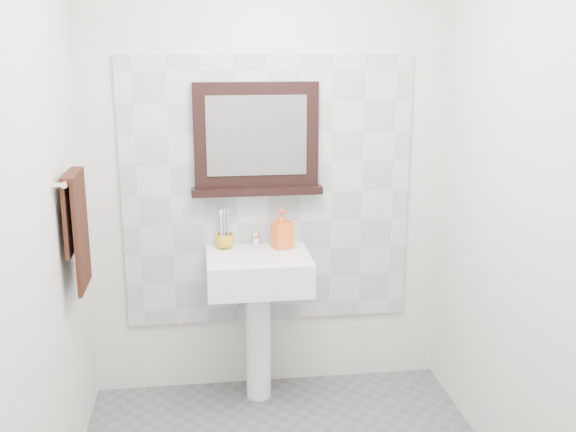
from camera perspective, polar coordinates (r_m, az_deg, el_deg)
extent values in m
cube|color=silver|center=(3.74, -1.73, 3.52)|extent=(2.00, 0.01, 2.50)
cube|color=silver|center=(1.66, 6.26, -10.70)|extent=(2.00, 0.01, 2.50)
cube|color=silver|center=(2.72, -20.64, -1.50)|extent=(0.01, 2.20, 2.50)
cube|color=silver|center=(2.98, 20.07, -0.12)|extent=(0.01, 2.20, 2.50)
cube|color=#AEB8BC|center=(3.75, -1.70, 1.99)|extent=(1.60, 0.02, 1.50)
cylinder|color=white|center=(3.84, -2.53, -10.48)|extent=(0.14, 0.14, 0.68)
cube|color=white|center=(3.62, -2.52, -4.69)|extent=(0.55, 0.44, 0.18)
cylinder|color=silver|center=(3.58, -2.50, -3.66)|extent=(0.32, 0.32, 0.02)
cylinder|color=#4C4C4F|center=(3.58, -2.51, -3.49)|extent=(0.04, 0.04, 0.00)
cylinder|color=silver|center=(3.73, -2.75, -1.98)|extent=(0.04, 0.04, 0.09)
cylinder|color=silver|center=(3.68, -2.69, -1.88)|extent=(0.02, 0.10, 0.02)
cube|color=silver|center=(3.73, -2.78, -1.18)|extent=(0.02, 0.07, 0.01)
imported|color=gold|center=(3.72, -5.37, -2.12)|extent=(0.12, 0.12, 0.08)
cylinder|color=white|center=(3.69, -5.67, -1.23)|extent=(0.01, 0.01, 0.19)
cube|color=white|center=(3.67, -5.70, 0.33)|extent=(0.01, 0.01, 0.03)
cylinder|color=#5170B9|center=(3.69, -5.14, -1.20)|extent=(0.01, 0.01, 0.19)
cube|color=#5170B9|center=(3.67, -5.17, 0.35)|extent=(0.01, 0.01, 0.03)
cylinder|color=white|center=(3.72, -5.40, -1.10)|extent=(0.01, 0.01, 0.19)
cube|color=white|center=(3.69, -5.44, 0.44)|extent=(0.01, 0.01, 0.03)
cylinder|color=#5170B9|center=(3.71, -5.55, -1.13)|extent=(0.01, 0.01, 0.19)
cube|color=#5170B9|center=(3.69, -5.59, 0.41)|extent=(0.01, 0.01, 0.03)
cylinder|color=white|center=(3.71, -5.09, -1.13)|extent=(0.01, 0.01, 0.19)
cube|color=white|center=(3.68, -5.12, 0.41)|extent=(0.01, 0.01, 0.03)
imported|color=red|center=(3.69, -0.50, -1.08)|extent=(0.13, 0.13, 0.22)
cube|color=black|center=(3.66, -2.71, 6.87)|extent=(0.67, 0.06, 0.57)
cube|color=#99999E|center=(3.63, -2.67, 6.81)|extent=(0.54, 0.01, 0.43)
cube|color=black|center=(3.69, -2.62, 2.16)|extent=(0.71, 0.11, 0.04)
cylinder|color=silver|center=(3.19, -17.81, 3.20)|extent=(0.03, 0.40, 0.03)
cylinder|color=silver|center=(3.01, -18.98, 2.49)|extent=(0.05, 0.02, 0.02)
cylinder|color=silver|center=(3.38, -17.77, 3.79)|extent=(0.05, 0.02, 0.02)
cube|color=black|center=(3.25, -17.11, -1.46)|extent=(0.02, 0.30, 0.52)
cube|color=black|center=(3.23, -17.92, 0.05)|extent=(0.02, 0.30, 0.34)
cube|color=black|center=(3.19, -17.82, 3.29)|extent=(0.06, 0.30, 0.03)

